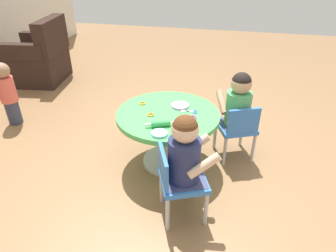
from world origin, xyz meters
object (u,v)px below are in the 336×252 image
craft_scissors (192,112)px  rolling_pin (161,124)px  seated_child_left (185,152)px  armchair_dark (39,59)px  craft_table (168,126)px  child_chair_left (178,180)px  toddler_standing (8,92)px  seated_child_right (239,102)px  child_chair_right (237,128)px

craft_scissors → rolling_pin: bearing=145.4°
seated_child_left → armchair_dark: armchair_dark is taller
craft_table → seated_child_left: bearing=-156.9°
craft_table → craft_scissors: 0.23m
child_chair_left → armchair_dark: 3.10m
toddler_standing → craft_scissors: bearing=-97.3°
toddler_standing → rolling_pin: 1.83m
seated_child_right → toddler_standing: bearing=88.4°
child_chair_left → seated_child_left: size_ratio=1.05×
seated_child_right → armchair_dark: (1.21, 2.69, -0.22)m
child_chair_left → rolling_pin: size_ratio=2.43×
child_chair_left → toddler_standing: 2.14m
toddler_standing → rolling_pin: bearing=-106.8°
child_chair_right → toddler_standing: bearing=87.5°
seated_child_right → armchair_dark: 2.96m
craft_scissors → toddler_standing: bearing=82.7°
craft_table → seated_child_right: seated_child_right is taller
child_chair_left → seated_child_left: bearing=-67.4°
seated_child_left → rolling_pin: size_ratio=2.31×
seated_child_right → armchair_dark: bearing=65.8°
seated_child_left → seated_child_right: 0.85m
seated_child_right → child_chair_left: bearing=156.7°
seated_child_right → craft_scissors: seated_child_right is taller
craft_scissors → seated_child_right: bearing=-63.0°
child_chair_left → rolling_pin: (0.35, 0.21, 0.21)m
craft_table → rolling_pin: 0.26m
armchair_dark → craft_scissors: bearing=-120.9°
child_chair_left → child_chair_right: same height
child_chair_right → armchair_dark: bearing=65.3°
seated_child_left → craft_scissors: bearing=4.8°
toddler_standing → rolling_pin: size_ratio=3.04×
child_chair_left → craft_scissors: 0.65m
armchair_dark → craft_scissors: size_ratio=6.19×
rolling_pin → armchair_dark: bearing=52.0°
seated_child_left → toddler_standing: seated_child_left is taller
seated_child_right → craft_scissors: 0.41m
child_chair_right → rolling_pin: rolling_pin is taller
child_chair_right → seated_child_right: 0.23m
seated_child_right → toddler_standing: 2.31m
seated_child_left → child_chair_left: bearing=112.6°
toddler_standing → seated_child_right: bearing=-91.6°
armchair_dark → toddler_standing: size_ratio=1.26×
toddler_standing → child_chair_right: bearing=-92.5°
rolling_pin → craft_scissors: rolling_pin is taller
child_chair_left → armchair_dark: bearing=49.2°
rolling_pin → toddler_standing: bearing=73.2°
armchair_dark → craft_scissors: 2.72m
craft_table → seated_child_left: (-0.55, -0.23, 0.17)m
child_chair_left → armchair_dark: size_ratio=0.63×
child_chair_right → toddler_standing: 2.32m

